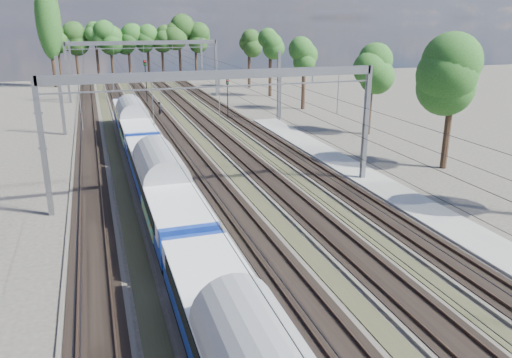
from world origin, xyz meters
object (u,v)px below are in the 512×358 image
object	(u,v)px
signal_near	(146,76)
signal_far	(228,94)
emu_train	(162,178)
worker	(160,109)

from	to	relation	value
signal_near	signal_far	bearing A→B (deg)	-46.43
emu_train	signal_near	size ratio (longest dim) A/B	9.80
worker	signal_near	distance (m)	11.04
worker	signal_near	bearing A→B (deg)	25.43
signal_far	emu_train	bearing A→B (deg)	-101.38
emu_train	signal_far	distance (m)	32.66
worker	signal_far	distance (m)	9.65
emu_train	signal_near	bearing A→B (deg)	84.88
emu_train	worker	size ratio (longest dim) A/B	33.40
emu_train	worker	world-z (taller)	emu_train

